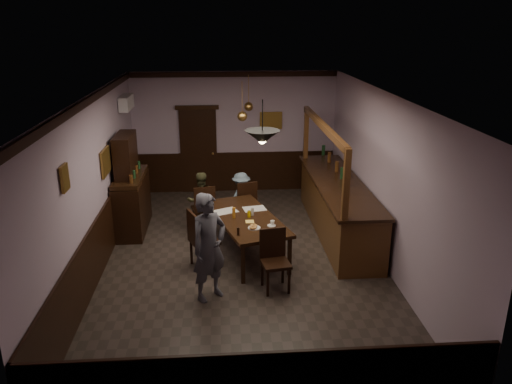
{
  "coord_description": "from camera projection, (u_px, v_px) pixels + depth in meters",
  "views": [
    {
      "loc": [
        -0.36,
        -8.16,
        4.18
      ],
      "look_at": [
        0.28,
        0.5,
        1.15
      ],
      "focal_mm": 35.0,
      "sensor_mm": 36.0,
      "label": 1
    }
  ],
  "objects": [
    {
      "name": "pendant_brass_far",
      "position": [
        249.0,
        107.0,
        11.24
      ],
      "size": [
        0.2,
        0.2,
        0.81
      ],
      "color": "#BF8C3F",
      "rests_on": "ground"
    },
    {
      "name": "chair_side",
      "position": [
        200.0,
        237.0,
        8.69
      ],
      "size": [
        0.6,
        0.6,
        1.06
      ],
      "rotation": [
        0.0,
        0.0,
        1.97
      ],
      "color": "black",
      "rests_on": "ground"
    },
    {
      "name": "pastry_ring_b",
      "position": [
        254.0,
        226.0,
        8.63
      ],
      "size": [
        0.13,
        0.13,
        0.04
      ],
      "primitive_type": "torus",
      "color": "#C68C47",
      "rests_on": "pastry_plate"
    },
    {
      "name": "beer_glass",
      "position": [
        234.0,
        213.0,
        9.03
      ],
      "size": [
        0.06,
        0.06,
        0.2
      ],
      "primitive_type": "cylinder",
      "color": "#BF721E",
      "rests_on": "dining_table"
    },
    {
      "name": "chair_near",
      "position": [
        274.0,
        257.0,
        8.04
      ],
      "size": [
        0.5,
        0.5,
        1.0
      ],
      "rotation": [
        0.0,
        0.0,
        0.17
      ],
      "color": "black",
      "rests_on": "ground"
    },
    {
      "name": "saucer",
      "position": [
        272.0,
        226.0,
        8.71
      ],
      "size": [
        0.15,
        0.15,
        0.01
      ],
      "primitive_type": "cylinder",
      "color": "white",
      "rests_on": "dining_table"
    },
    {
      "name": "chair_far_left",
      "position": [
        204.0,
        207.0,
        10.16
      ],
      "size": [
        0.52,
        0.52,
        1.01
      ],
      "rotation": [
        0.0,
        0.0,
        3.37
      ],
      "color": "black",
      "rests_on": "ground"
    },
    {
      "name": "pendant_iron",
      "position": [
        262.0,
        137.0,
        7.88
      ],
      "size": [
        0.56,
        0.56,
        0.7
      ],
      "color": "black",
      "rests_on": "ground"
    },
    {
      "name": "pastry_ring_a",
      "position": [
        253.0,
        227.0,
        8.56
      ],
      "size": [
        0.13,
        0.13,
        0.04
      ],
      "primitive_type": "torus",
      "color": "#C68C47",
      "rests_on": "pastry_plate"
    },
    {
      "name": "person_standing",
      "position": [
        209.0,
        247.0,
        7.63
      ],
      "size": [
        0.75,
        0.72,
        1.73
      ],
      "primitive_type": "imported",
      "rotation": [
        0.0,
        0.0,
        0.69
      ],
      "color": "#4E4D58",
      "rests_on": "ground"
    },
    {
      "name": "person_seated_left",
      "position": [
        201.0,
        200.0,
        10.39
      ],
      "size": [
        0.71,
        0.64,
        1.2
      ],
      "primitive_type": "imported",
      "rotation": [
        0.0,
        0.0,
        3.53
      ],
      "color": "brown",
      "rests_on": "ground"
    },
    {
      "name": "napkin",
      "position": [
        250.0,
        221.0,
        8.9
      ],
      "size": [
        0.19,
        0.19,
        0.0
      ],
      "primitive_type": "cube",
      "rotation": [
        0.0,
        0.0,
        0.29
      ],
      "color": "#FAD25C",
      "rests_on": "dining_table"
    },
    {
      "name": "sideboard",
      "position": [
        131.0,
        193.0,
        10.19
      ],
      "size": [
        0.55,
        1.53,
        2.02
      ],
      "color": "black",
      "rests_on": "ground"
    },
    {
      "name": "room",
      "position": [
        242.0,
        183.0,
        8.59
      ],
      "size": [
        5.01,
        8.01,
        3.01
      ],
      "color": "#2D2621",
      "rests_on": "ground"
    },
    {
      "name": "person_seated_right",
      "position": [
        241.0,
        197.0,
        10.71
      ],
      "size": [
        0.82,
        0.7,
        1.1
      ],
      "primitive_type": "imported",
      "rotation": [
        0.0,
        0.0,
        3.66
      ],
      "color": "slate",
      "rests_on": "ground"
    },
    {
      "name": "bar_counter",
      "position": [
        337.0,
        205.0,
        10.15
      ],
      "size": [
        0.95,
        4.08,
        2.29
      ],
      "color": "#462B12",
      "rests_on": "ground"
    },
    {
      "name": "pastry_plate",
      "position": [
        254.0,
        228.0,
        8.61
      ],
      "size": [
        0.22,
        0.22,
        0.01
      ],
      "primitive_type": "cylinder",
      "color": "white",
      "rests_on": "dining_table"
    },
    {
      "name": "dining_table",
      "position": [
        246.0,
        220.0,
        9.15
      ],
      "size": [
        1.59,
        2.39,
        0.75
      ],
      "rotation": [
        0.0,
        0.0,
        0.29
      ],
      "color": "black",
      "rests_on": "ground"
    },
    {
      "name": "newspaper_left",
      "position": [
        226.0,
        211.0,
        9.37
      ],
      "size": [
        0.51,
        0.45,
        0.01
      ],
      "primitive_type": "cube",
      "rotation": [
        0.0,
        0.0,
        0.43
      ],
      "color": "silver",
      "rests_on": "dining_table"
    },
    {
      "name": "pepper_mill",
      "position": [
        238.0,
        231.0,
        8.32
      ],
      "size": [
        0.04,
        0.04,
        0.14
      ],
      "primitive_type": "cylinder",
      "color": "black",
      "rests_on": "dining_table"
    },
    {
      "name": "door_back",
      "position": [
        199.0,
        151.0,
        12.4
      ],
      "size": [
        0.9,
        0.06,
        2.1
      ],
      "primitive_type": "cube",
      "color": "black",
      "rests_on": "ground"
    },
    {
      "name": "coffee_cup",
      "position": [
        272.0,
        223.0,
        8.73
      ],
      "size": [
        0.1,
        0.1,
        0.07
      ],
      "primitive_type": "imported",
      "rotation": [
        0.0,
        0.0,
        0.29
      ],
      "color": "white",
      "rests_on": "saucer"
    },
    {
      "name": "chair_far_right",
      "position": [
        246.0,
        201.0,
        10.46
      ],
      "size": [
        0.53,
        0.53,
        1.0
      ],
      "rotation": [
        0.0,
        0.0,
        3.4
      ],
      "color": "black",
      "rests_on": "ground"
    },
    {
      "name": "ac_unit",
      "position": [
        126.0,
        102.0,
        10.85
      ],
      "size": [
        0.2,
        0.85,
        0.3
      ],
      "color": "white",
      "rests_on": "ground"
    },
    {
      "name": "soda_can",
      "position": [
        249.0,
        214.0,
        9.08
      ],
      "size": [
        0.07,
        0.07,
        0.12
      ],
      "primitive_type": "cylinder",
      "color": "yellow",
      "rests_on": "dining_table"
    },
    {
      "name": "newspaper_right",
      "position": [
        254.0,
        209.0,
        9.49
      ],
      "size": [
        0.47,
        0.37,
        0.01
      ],
      "primitive_type": "cube",
      "rotation": [
        0.0,
        0.0,
        0.19
      ],
      "color": "silver",
      "rests_on": "dining_table"
    },
    {
      "name": "picture_left_large",
      "position": [
        106.0,
        162.0,
        9.11
      ],
      "size": [
        0.04,
        0.62,
        0.48
      ],
      "color": "olive",
      "rests_on": "ground"
    },
    {
      "name": "pendant_brass_mid",
      "position": [
        242.0,
        116.0,
        10.12
      ],
      "size": [
        0.2,
        0.2,
        0.81
      ],
      "color": "#BF8C3F",
      "rests_on": "ground"
    },
    {
      "name": "picture_back",
      "position": [
        271.0,
        120.0,
        12.29
      ],
      "size": [
        0.55,
        0.04,
        0.42
      ],
      "color": "olive",
      "rests_on": "ground"
    },
    {
      "name": "water_glass",
      "position": [
        252.0,
        212.0,
        9.15
      ],
      "size": [
        0.06,
        0.06,
        0.15
      ],
      "primitive_type": "cylinder",
      "color": "silver",
      "rests_on": "dining_table"
    },
    {
      "name": "picture_left_small",
      "position": [
        65.0,
        178.0,
        6.7
      ],
      "size": [
        0.04,
        0.28,
        0.36
      ],
      "color": "olive",
      "rests_on": "ground"
    }
  ]
}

